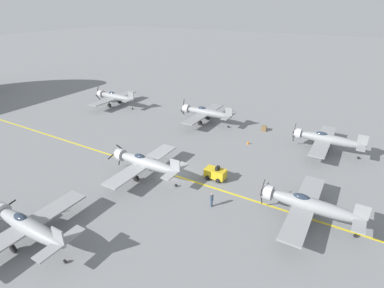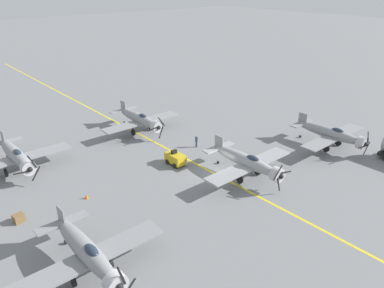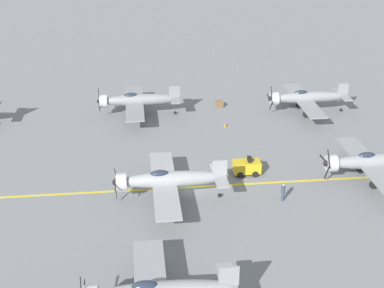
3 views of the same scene
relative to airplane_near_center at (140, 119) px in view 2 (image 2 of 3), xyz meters
name	(u,v)px [view 2 (image 2 of 3)]	position (x,y,z in m)	size (l,w,h in m)	color
ground_plane	(217,175)	(0.61, 16.58, -2.01)	(400.00, 400.00, 0.00)	slate
taxiway_stripe	(217,175)	(0.61, 16.58, -2.01)	(0.30, 160.00, 0.01)	yellow
airplane_near_center	(140,119)	(0.00, 0.00, 0.00)	(12.00, 9.98, 3.65)	gray
airplane_near_right	(16,156)	(17.46, 0.92, 0.00)	(12.00, 9.98, 3.68)	gray
airplane_mid_center	(247,162)	(-1.44, 19.19, 0.00)	(12.00, 9.98, 3.65)	#95989A
airplane_mid_left	(332,134)	(-15.91, 20.91, 0.00)	(12.00, 9.98, 3.71)	gray
airplane_mid_right	(88,252)	(18.80, 21.51, 0.00)	(12.00, 9.98, 3.76)	gray
tow_tractor	(175,158)	(2.56, 11.39, -1.22)	(1.57, 2.60, 1.79)	gold
ground_crew_walking	(196,141)	(-2.69, 9.24, -1.10)	(0.36, 0.36, 1.67)	#334256
supply_crate_by_tanker	(19,218)	(20.73, 11.15, -1.62)	(0.94, 0.78, 0.78)	brown
traffic_cone	(86,196)	(14.21, 11.52, -1.74)	(0.36, 0.36, 0.55)	orange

